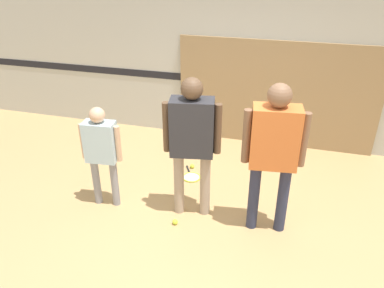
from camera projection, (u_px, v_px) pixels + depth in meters
ground_plane at (206, 219)px, 4.58m from camera, size 16.00×16.00×0.00m
wall_back at (243, 46)px, 5.84m from camera, size 16.00×0.07×3.20m
wall_panel at (276, 95)px, 5.99m from camera, size 3.17×0.05×1.73m
person_instructor at (192, 135)px, 4.22m from camera, size 0.65×0.35×1.75m
person_student_left at (101, 147)px, 4.50m from camera, size 0.51×0.24×1.34m
person_student_right at (274, 145)px, 3.95m from camera, size 0.67×0.34×1.78m
racket_spare_on_floor at (191, 177)px, 5.43m from camera, size 0.36×0.47×0.03m
tennis_ball_near_instructor at (175, 222)px, 4.49m from camera, size 0.07×0.07×0.07m
tennis_ball_by_spare_racket at (192, 166)px, 5.64m from camera, size 0.07×0.07×0.07m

